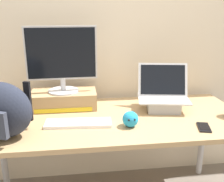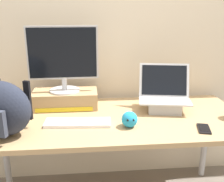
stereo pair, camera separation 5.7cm
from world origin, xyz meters
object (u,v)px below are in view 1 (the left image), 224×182
(toner_box_yellow, at_px, (64,99))
(open_laptop, at_px, (163,100))
(desktop_monitor, at_px, (62,59))
(cell_phone, at_px, (204,127))
(external_keyboard, at_px, (78,123))
(messenger_backpack, at_px, (1,110))
(plush_toy, at_px, (130,119))

(toner_box_yellow, height_order, open_laptop, open_laptop)
(desktop_monitor, relative_size, cell_phone, 3.38)
(cell_phone, bearing_deg, desktop_monitor, 166.27)
(open_laptop, bearing_deg, external_keyboard, -152.18)
(external_keyboard, relative_size, messenger_backpack, 1.03)
(toner_box_yellow, relative_size, external_keyboard, 1.12)
(external_keyboard, bearing_deg, toner_box_yellow, 110.98)
(open_laptop, distance_m, messenger_backpack, 1.06)
(toner_box_yellow, distance_m, plush_toy, 0.57)
(desktop_monitor, bearing_deg, toner_box_yellow, 90.55)
(cell_phone, height_order, plush_toy, plush_toy)
(external_keyboard, xyz_separation_m, cell_phone, (0.75, -0.14, -0.01))
(open_laptop, distance_m, plush_toy, 0.39)
(toner_box_yellow, height_order, plush_toy, toner_box_yellow)
(toner_box_yellow, xyz_separation_m, external_keyboard, (0.10, -0.32, -0.05))
(toner_box_yellow, height_order, external_keyboard, toner_box_yellow)
(cell_phone, distance_m, plush_toy, 0.44)
(toner_box_yellow, bearing_deg, external_keyboard, -72.85)
(messenger_backpack, bearing_deg, toner_box_yellow, 72.90)
(external_keyboard, distance_m, plush_toy, 0.32)
(desktop_monitor, relative_size, open_laptop, 1.27)
(toner_box_yellow, bearing_deg, messenger_backpack, -126.27)
(desktop_monitor, relative_size, messenger_backpack, 1.22)
(messenger_backpack, bearing_deg, open_laptop, 35.65)
(desktop_monitor, relative_size, plush_toy, 5.02)
(toner_box_yellow, distance_m, desktop_monitor, 0.30)
(external_keyboard, bearing_deg, cell_phone, -7.02)
(desktop_monitor, xyz_separation_m, external_keyboard, (0.10, -0.32, -0.34))
(messenger_backpack, height_order, plush_toy, messenger_backpack)
(messenger_backpack, distance_m, cell_phone, 1.17)
(open_laptop, xyz_separation_m, cell_phone, (0.15, -0.34, -0.06))
(desktop_monitor, height_order, messenger_backpack, desktop_monitor)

